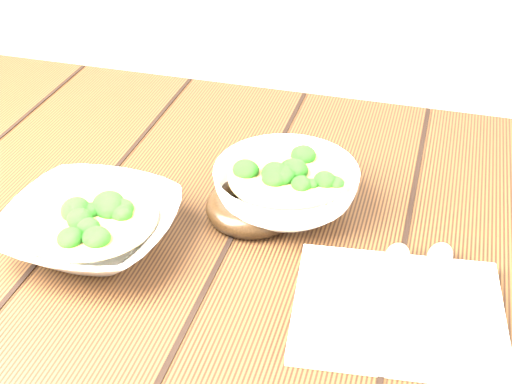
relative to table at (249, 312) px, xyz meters
The scene contains 7 objects.
table is the anchor object (origin of this frame).
soup_bowl_front 0.23m from the table, 161.20° to the right, with size 0.20×0.20×0.06m.
soup_bowl_back 0.17m from the table, 70.54° to the left, with size 0.21×0.21×0.06m.
trivet 0.14m from the table, 100.65° to the left, with size 0.11×0.11×0.03m, color black.
napkin 0.24m from the table, 23.67° to the right, with size 0.21×0.18×0.01m, color beige.
spoon_left 0.22m from the table, 12.56° to the right, with size 0.03×0.18×0.01m.
spoon_right 0.26m from the table, ahead, with size 0.04×0.18×0.01m.
Camera 1 is at (0.19, -0.64, 1.27)m, focal length 50.00 mm.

